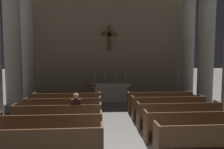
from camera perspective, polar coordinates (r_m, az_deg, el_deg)
name	(u,v)px	position (r m, az deg, el deg)	size (l,w,h in m)	color
pew_left_row_1	(40,146)	(5.31, -19.29, -18.15)	(2.94, 0.50, 0.95)	brown
pew_left_row_2	(51,129)	(6.33, -16.55, -14.25)	(2.94, 0.50, 0.95)	brown
pew_left_row_3	(58,118)	(7.39, -14.64, -11.43)	(2.94, 0.50, 0.95)	brown
pew_left_row_4	(63,109)	(8.46, -13.24, -9.31)	(2.94, 0.50, 0.95)	brown
pew_left_row_5	(67,103)	(9.54, -12.16, -7.66)	(2.94, 0.50, 0.95)	brown
pew_right_row_1	(215,141)	(5.88, 26.39, -16.07)	(2.94, 0.50, 0.95)	brown
pew_right_row_2	(193,126)	(6.82, 21.47, -12.99)	(2.94, 0.50, 0.95)	brown
pew_right_row_3	(179,115)	(7.81, 17.84, -10.61)	(2.94, 0.50, 0.95)	brown
pew_right_row_4	(168,107)	(8.83, 15.08, -8.74)	(2.94, 0.50, 0.95)	brown
pew_right_row_5	(159,102)	(9.87, 12.92, -7.25)	(2.94, 0.50, 0.95)	brown
column_left_third	(13,45)	(10.85, -25.64, 7.23)	(1.14, 1.14, 6.30)	#ADA89E
column_right_third	(206,46)	(11.49, 24.49, 7.11)	(1.14, 1.14, 6.30)	#ADA89E
column_left_fourth	(28,47)	(12.86, -22.14, 6.91)	(1.14, 1.14, 6.30)	#ADA89E
column_right_fourth	(188,48)	(13.41, 20.10, 6.87)	(1.14, 1.14, 6.30)	#ADA89E
altar	(111,92)	(11.87, -0.38, -4.80)	(2.20, 0.90, 1.01)	#BCB7AD
candlestick_outer_left	(96,81)	(11.76, -4.52, -1.69)	(0.16, 0.16, 0.58)	#B79338
candlestick_inner_left	(105,81)	(11.76, -1.84, -1.67)	(0.16, 0.16, 0.58)	#B79338
candlestick_inner_right	(116,80)	(11.80, 1.07, -1.65)	(0.16, 0.16, 0.58)	#B79338
candlestick_outer_right	(125,80)	(11.87, 3.72, -1.62)	(0.16, 0.16, 0.58)	#B79338
apse_with_cross	(109,44)	(13.35, -0.85, 8.46)	(10.63, 0.44, 6.72)	gray
lectern	(91,96)	(10.67, -5.81, -5.85)	(0.44, 0.36, 1.15)	brown
lone_worshipper	(76,111)	(7.28, -9.76, -9.82)	(0.32, 0.43, 1.32)	#26262B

